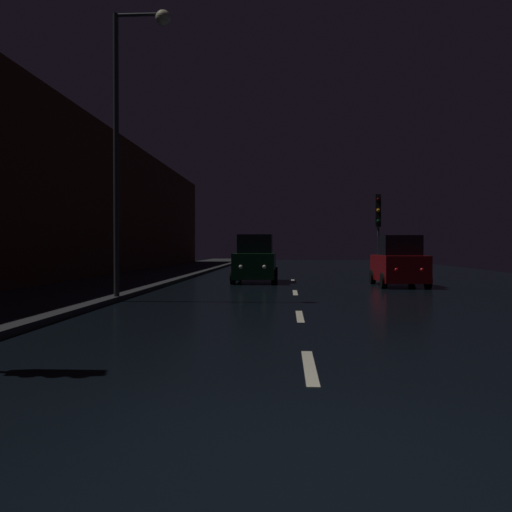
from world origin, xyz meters
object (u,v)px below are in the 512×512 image
streetlamp_overhead (130,114)px  car_approaching_headlights (255,261)px  traffic_light_far_right (378,217)px  car_parked_right_far (399,263)px

streetlamp_overhead → car_approaching_headlights: bearing=71.3°
traffic_light_far_right → car_parked_right_far: (-0.80, -10.11, -2.45)m
car_parked_right_far → traffic_light_far_right: bearing=-4.5°
traffic_light_far_right → car_approaching_headlights: (-6.80, -7.84, -2.40)m
streetlamp_overhead → car_parked_right_far: bearing=37.5°
streetlamp_overhead → car_parked_right_far: (9.16, 7.03, -4.54)m
traffic_light_far_right → streetlamp_overhead: size_ratio=0.55×
traffic_light_far_right → car_approaching_headlights: bearing=-29.7°
car_approaching_headlights → car_parked_right_far: (6.01, -2.27, -0.04)m
traffic_light_far_right → streetlamp_overhead: bearing=-19.0°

